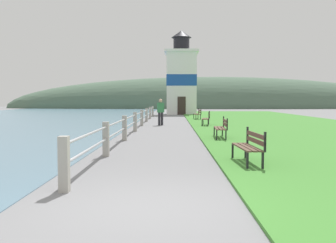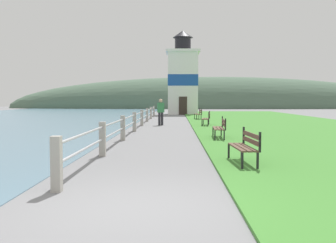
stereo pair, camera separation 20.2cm
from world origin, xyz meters
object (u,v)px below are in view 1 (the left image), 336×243
Objects in this scene: park_bench_far at (207,118)px; lighthouse at (181,78)px; park_bench_near at (250,145)px; person_strolling at (161,111)px; park_bench_midway at (222,127)px; park_bench_by_lighthouse at (198,113)px.

lighthouse reaches higher than park_bench_far.
park_bench_near is at bearing -88.19° from lighthouse.
park_bench_near is at bearing 169.92° from person_strolling.
person_strolling is (-1.77, -18.34, -3.15)m from lighthouse.
park_bench_near is at bearing 96.21° from park_bench_far.
park_bench_midway is at bearing 178.21° from person_strolling.
park_bench_near is 14.10m from park_bench_far.
person_strolling reaches higher than park_bench_midway.
person_strolling is (-2.81, 14.83, 0.40)m from park_bench_near.
park_bench_far is 19.43m from lighthouse.
park_bench_far is at bearing -124.48° from person_strolling.
park_bench_near is 21.55m from park_bench_by_lighthouse.
park_bench_midway is 15.18m from park_bench_by_lighthouse.
park_bench_far is at bearing -87.20° from park_bench_midway.
park_bench_by_lighthouse is 7.34m from person_strolling.
person_strolling is (-2.98, 0.72, 0.40)m from park_bench_far.
person_strolling reaches higher than park_bench_by_lighthouse.
park_bench_far and park_bench_by_lighthouse have the same top height.
park_bench_near is 6.37m from park_bench_midway.
park_bench_far is 7.45m from park_bench_by_lighthouse.
park_bench_midway and park_bench_by_lighthouse have the same top height.
park_bench_near and park_bench_by_lighthouse have the same top height.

